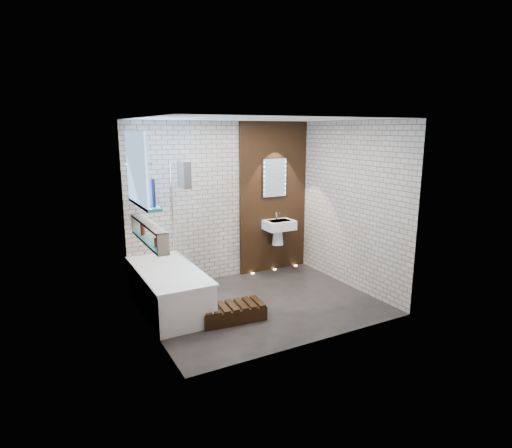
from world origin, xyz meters
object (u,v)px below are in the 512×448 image
bath_screen (180,212)px  walnut_step (232,313)px  led_mirror (275,178)px  bathtub (169,289)px  washbasin (279,228)px

bath_screen → walnut_step: (0.27, -1.19, -1.19)m
bath_screen → led_mirror: led_mirror is taller
bath_screen → bathtub: bearing=-128.9°
bathtub → bath_screen: 1.14m
walnut_step → washbasin: bearing=41.6°
led_mirror → walnut_step: (-1.55, -1.53, -1.56)m
bathtub → led_mirror: size_ratio=2.49×
bathtub → walnut_step: (0.62, -0.75, -0.20)m
bath_screen → washbasin: bath_screen is taller
bath_screen → walnut_step: 1.70m
washbasin → led_mirror: bearing=90.0°
bathtub → led_mirror: bearing=19.8°
washbasin → walnut_step: 2.18m
bath_screen → walnut_step: size_ratio=1.65×
led_mirror → walnut_step: 2.68m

